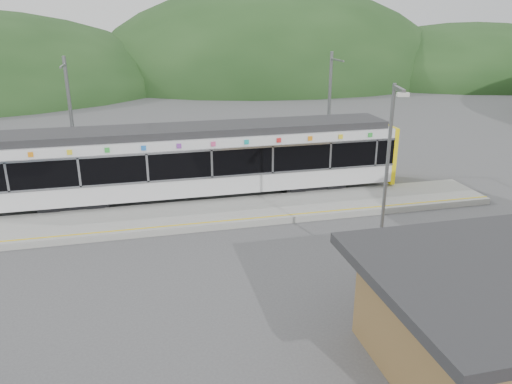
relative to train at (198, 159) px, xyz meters
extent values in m
plane|color=#4C4C4F|center=(0.94, -6.00, -2.06)|extent=(120.00, 120.00, 0.00)
ellipsoid|color=#1E3D19|center=(16.94, 48.00, -2.06)|extent=(52.00, 39.00, 26.00)
ellipsoid|color=#1E3D19|center=(45.94, 42.00, -2.06)|extent=(44.00, 33.00, 16.00)
cube|color=#9E9E99|center=(0.94, -2.70, -1.91)|extent=(26.00, 3.20, 0.30)
cube|color=yellow|center=(0.94, -4.00, -1.76)|extent=(26.00, 0.10, 0.01)
cube|color=black|center=(-6.02, 0.00, -1.76)|extent=(3.20, 2.20, 0.56)
cube|color=black|center=(5.98, 0.00, -1.76)|extent=(3.20, 2.20, 0.56)
cube|color=silver|center=(-0.02, 0.00, -1.02)|extent=(20.00, 2.90, 0.92)
cube|color=black|center=(-0.02, 0.00, 0.16)|extent=(20.00, 2.96, 1.45)
cube|color=silver|center=(-0.02, -1.50, -0.51)|extent=(20.00, 0.05, 0.10)
cube|color=silver|center=(-0.02, -1.50, 0.84)|extent=(20.00, 0.05, 0.10)
cube|color=silver|center=(-0.02, 0.00, 1.11)|extent=(20.00, 2.90, 0.45)
cube|color=#2D2D30|center=(-0.02, 0.00, 1.52)|extent=(19.40, 2.50, 0.36)
cube|color=yellow|center=(10.10, 0.00, -0.16)|extent=(0.24, 2.92, 3.00)
cube|color=silver|center=(-8.52, -1.50, 0.16)|extent=(0.10, 0.05, 1.35)
cube|color=silver|center=(-5.52, -1.50, 0.16)|extent=(0.10, 0.05, 1.35)
cube|color=silver|center=(-2.52, -1.50, 0.16)|extent=(0.10, 0.05, 1.35)
cube|color=silver|center=(0.48, -1.50, 0.16)|extent=(0.10, 0.05, 1.35)
cube|color=silver|center=(3.48, -1.50, 0.16)|extent=(0.10, 0.05, 1.35)
cube|color=silver|center=(6.48, -1.50, 0.16)|extent=(0.10, 0.05, 1.35)
cube|color=silver|center=(8.98, -1.50, 0.16)|extent=(0.10, 0.05, 1.35)
cube|color=orange|center=(-7.42, -1.49, 1.12)|extent=(0.22, 0.04, 0.22)
cube|color=yellow|center=(-5.82, -1.49, 1.12)|extent=(0.22, 0.04, 0.22)
cube|color=green|center=(-4.22, -1.49, 1.12)|extent=(0.22, 0.04, 0.22)
cube|color=blue|center=(-2.62, -1.49, 1.12)|extent=(0.22, 0.04, 0.22)
cube|color=purple|center=(-1.02, -1.49, 1.12)|extent=(0.22, 0.04, 0.22)
cube|color=#E54C8C|center=(0.58, -1.49, 1.12)|extent=(0.22, 0.04, 0.22)
cube|color=#19A5A5|center=(2.18, -1.49, 1.12)|extent=(0.22, 0.04, 0.22)
cube|color=red|center=(3.78, -1.49, 1.12)|extent=(0.22, 0.04, 0.22)
cube|color=orange|center=(5.38, -1.49, 1.12)|extent=(0.22, 0.04, 0.22)
cube|color=yellow|center=(6.98, -1.49, 1.12)|extent=(0.22, 0.04, 0.22)
cube|color=green|center=(8.58, -1.49, 1.12)|extent=(0.22, 0.04, 0.22)
cylinder|color=slate|center=(-6.06, 2.60, 1.44)|extent=(0.18, 0.18, 7.00)
cube|color=slate|center=(-6.06, 1.80, 4.54)|extent=(0.08, 1.80, 0.08)
cylinder|color=slate|center=(7.94, 2.60, 1.44)|extent=(0.18, 0.18, 7.00)
cube|color=slate|center=(7.94, 1.80, 4.54)|extent=(0.08, 1.80, 0.08)
cylinder|color=slate|center=(5.22, -9.56, 1.36)|extent=(0.12, 0.12, 6.85)
cube|color=slate|center=(5.22, -10.07, 4.67)|extent=(0.39, 1.14, 0.12)
cube|color=silver|center=(5.22, -10.59, 4.58)|extent=(0.38, 0.26, 0.12)
camera|label=1|loc=(-2.81, -24.10, 6.81)|focal=35.00mm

